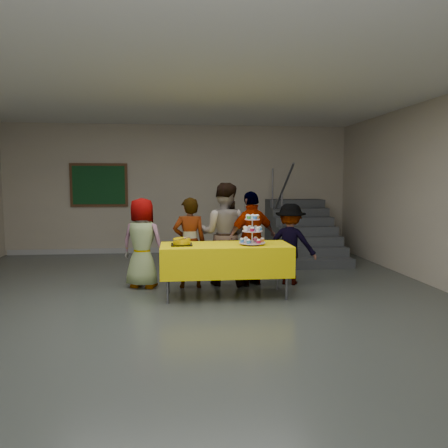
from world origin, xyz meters
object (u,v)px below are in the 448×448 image
Objects in this scene: schoolchild_b at (190,243)px; schoolchild_d at (252,239)px; noticeboard at (99,185)px; schoolchild_c at (224,234)px; cupcake_stand at (252,232)px; schoolchild_a at (142,243)px; staircase at (301,235)px; schoolchild_e at (290,244)px; bear_cake at (182,241)px; bake_table at (225,259)px.

schoolchild_d is (1.01, 0.05, 0.05)m from schoolchild_b.
schoolchild_c is at bearing -52.87° from noticeboard.
cupcake_stand is 0.76m from schoolchild_d.
staircase is (3.33, 2.56, -0.22)m from schoolchild_a.
cupcake_stand is at bearing 138.51° from schoolchild_b.
staircase is (0.94, 2.59, -0.17)m from schoolchild_e.
schoolchild_c is 1.10m from schoolchild_e.
bake_table is at bearing -0.24° from bear_cake.
noticeboard is (-1.23, 3.39, 0.89)m from schoolchild_a.
schoolchild_b is 3.71m from staircase.
schoolchild_d is at bearing 80.16° from cupcake_stand.
schoolchild_c is at bearing 111.19° from cupcake_stand.
bear_cake is at bearing -65.84° from noticeboard.
noticeboard reaches higher than staircase.
staircase is (2.58, 2.66, -0.23)m from schoolchild_b.
bear_cake is 0.25× the size of schoolchild_b.
noticeboard reaches higher than schoolchild_b.
bear_cake is at bearing 65.39° from schoolchild_c.
cupcake_stand is at bearing -55.63° from noticeboard.
schoolchild_a is at bearing -11.60° from schoolchild_b.
schoolchild_d is (1.75, -0.05, 0.05)m from schoolchild_a.
cupcake_stand is 1.11m from schoolchild_e.
bear_cake is 4.26m from staircase.
bake_table is 0.81m from schoolchild_b.
schoolchild_e is at bearing 158.87° from schoolchild_d.
schoolchild_c is at bearing 20.31° from schoolchild_e.
bear_cake is at bearing -129.75° from staircase.
schoolchild_c is (0.06, 0.76, 0.28)m from bake_table.
schoolchild_c is at bearing 47.28° from bear_cake.
noticeboard is at bearing -34.77° from schoolchild_c.
schoolchild_e is at bearing -159.73° from schoolchild_a.
cupcake_stand is 0.29× the size of schoolchild_d.
schoolchild_c is at bearing -128.80° from staircase.
noticeboard reaches higher than schoolchild_a.
schoolchild_c reaches higher than bake_table.
cupcake_stand is at bearing 68.77° from schoolchild_e.
staircase reaches higher than bake_table.
schoolchild_c is 0.46m from schoolchild_d.
cupcake_stand is at bearing -4.15° from bear_cake.
schoolchild_b reaches higher than schoolchild_a.
noticeboard is (-3.62, 3.42, 0.94)m from schoolchild_e.
cupcake_stand is at bearing -116.98° from staircase.
schoolchild_d is at bearing 26.51° from schoolchild_e.
schoolchild_b is (-0.50, 0.61, 0.16)m from bake_table.
noticeboard is at bearing 169.60° from staircase.
schoolchild_e is (0.76, 0.75, -0.30)m from cupcake_stand.
bake_table is at bearing 125.66° from schoolchild_b.
schoolchild_c is at bearing 85.42° from bake_table.
schoolchild_a is 0.75m from schoolchild_b.
schoolchild_b is (-0.88, 0.68, -0.24)m from cupcake_stand.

